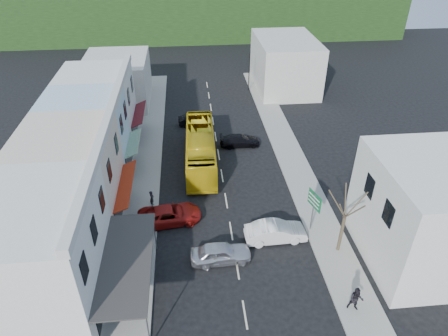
{
  "coord_description": "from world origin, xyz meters",
  "views": [
    {
      "loc": [
        -2.93,
        -24.14,
        22.06
      ],
      "look_at": [
        0.0,
        6.0,
        2.2
      ],
      "focal_mm": 32.0,
      "sensor_mm": 36.0,
      "label": 1
    }
  ],
  "objects_px": {
    "car_white": "(275,233)",
    "traffic_signal": "(249,72)",
    "car_red": "(170,215)",
    "direction_sign": "(313,212)",
    "bus": "(201,149)",
    "pedestrian_right": "(356,300)",
    "street_tree": "(345,217)",
    "pedestrian_left": "(152,198)",
    "car_silver": "(221,254)"
  },
  "relations": [
    {
      "from": "car_white",
      "to": "traffic_signal",
      "type": "xyz_separation_m",
      "value": [
        2.46,
        30.67,
        1.96
      ]
    },
    {
      "from": "car_red",
      "to": "direction_sign",
      "type": "height_order",
      "value": "direction_sign"
    },
    {
      "from": "bus",
      "to": "pedestrian_right",
      "type": "xyz_separation_m",
      "value": [
        9.02,
        -19.03,
        -0.55
      ]
    },
    {
      "from": "street_tree",
      "to": "traffic_signal",
      "type": "bearing_deg",
      "value": 93.66
    },
    {
      "from": "traffic_signal",
      "to": "pedestrian_left",
      "type": "bearing_deg",
      "value": 74.15
    },
    {
      "from": "bus",
      "to": "car_white",
      "type": "relative_size",
      "value": 2.64
    },
    {
      "from": "car_red",
      "to": "direction_sign",
      "type": "xyz_separation_m",
      "value": [
        11.34,
        -2.22,
        1.22
      ]
    },
    {
      "from": "street_tree",
      "to": "car_white",
      "type": "bearing_deg",
      "value": 159.58
    },
    {
      "from": "traffic_signal",
      "to": "street_tree",
      "type": "bearing_deg",
      "value": 103.51
    },
    {
      "from": "car_silver",
      "to": "car_white",
      "type": "relative_size",
      "value": 1.0
    },
    {
      "from": "car_white",
      "to": "pedestrian_right",
      "type": "xyz_separation_m",
      "value": [
        3.75,
        -7.03,
        0.3
      ]
    },
    {
      "from": "car_silver",
      "to": "direction_sign",
      "type": "height_order",
      "value": "direction_sign"
    },
    {
      "from": "bus",
      "to": "direction_sign",
      "type": "distance_m",
      "value": 13.99
    },
    {
      "from": "pedestrian_left",
      "to": "direction_sign",
      "type": "distance_m",
      "value": 13.64
    },
    {
      "from": "street_tree",
      "to": "traffic_signal",
      "type": "xyz_separation_m",
      "value": [
        -2.07,
        32.35,
        -0.67
      ]
    },
    {
      "from": "bus",
      "to": "pedestrian_right",
      "type": "bearing_deg",
      "value": -63.12
    },
    {
      "from": "traffic_signal",
      "to": "car_silver",
      "type": "bearing_deg",
      "value": 87.81
    },
    {
      "from": "car_red",
      "to": "direction_sign",
      "type": "distance_m",
      "value": 11.62
    },
    {
      "from": "car_silver",
      "to": "street_tree",
      "type": "relative_size",
      "value": 0.66
    },
    {
      "from": "car_white",
      "to": "pedestrian_left",
      "type": "bearing_deg",
      "value": 60.55
    },
    {
      "from": "direction_sign",
      "to": "street_tree",
      "type": "height_order",
      "value": "street_tree"
    },
    {
      "from": "bus",
      "to": "car_red",
      "type": "bearing_deg",
      "value": -106.91
    },
    {
      "from": "pedestrian_left",
      "to": "street_tree",
      "type": "relative_size",
      "value": 0.25
    },
    {
      "from": "bus",
      "to": "street_tree",
      "type": "bearing_deg",
      "value": -52.86
    },
    {
      "from": "direction_sign",
      "to": "traffic_signal",
      "type": "xyz_separation_m",
      "value": [
        -0.6,
        29.91,
        0.74
      ]
    },
    {
      "from": "direction_sign",
      "to": "car_silver",
      "type": "bearing_deg",
      "value": -177.01
    },
    {
      "from": "pedestrian_left",
      "to": "traffic_signal",
      "type": "relative_size",
      "value": 0.32
    },
    {
      "from": "car_red",
      "to": "pedestrian_left",
      "type": "height_order",
      "value": "pedestrian_left"
    },
    {
      "from": "bus",
      "to": "pedestrian_right",
      "type": "height_order",
      "value": "bus"
    },
    {
      "from": "bus",
      "to": "direction_sign",
      "type": "bearing_deg",
      "value": -51.92
    },
    {
      "from": "bus",
      "to": "traffic_signal",
      "type": "xyz_separation_m",
      "value": [
        7.73,
        18.67,
        1.11
      ]
    },
    {
      "from": "car_red",
      "to": "traffic_signal",
      "type": "bearing_deg",
      "value": -28.99
    },
    {
      "from": "direction_sign",
      "to": "traffic_signal",
      "type": "height_order",
      "value": "traffic_signal"
    },
    {
      "from": "bus",
      "to": "traffic_signal",
      "type": "distance_m",
      "value": 20.24
    },
    {
      "from": "car_silver",
      "to": "street_tree",
      "type": "distance_m",
      "value": 9.37
    },
    {
      "from": "pedestrian_right",
      "to": "direction_sign",
      "type": "relative_size",
      "value": 0.44
    },
    {
      "from": "direction_sign",
      "to": "street_tree",
      "type": "bearing_deg",
      "value": -74.9
    },
    {
      "from": "bus",
      "to": "car_white",
      "type": "xyz_separation_m",
      "value": [
        5.27,
        -12.0,
        -0.85
      ]
    },
    {
      "from": "traffic_signal",
      "to": "car_white",
      "type": "bearing_deg",
      "value": 95.26
    },
    {
      "from": "car_white",
      "to": "car_silver",
      "type": "bearing_deg",
      "value": 110.06
    },
    {
      "from": "pedestrian_right",
      "to": "pedestrian_left",
      "type": "bearing_deg",
      "value": 158.2
    },
    {
      "from": "pedestrian_right",
      "to": "direction_sign",
      "type": "xyz_separation_m",
      "value": [
        -0.69,
        7.79,
        0.92
      ]
    },
    {
      "from": "street_tree",
      "to": "direction_sign",
      "type": "bearing_deg",
      "value": 121.02
    },
    {
      "from": "car_white",
      "to": "direction_sign",
      "type": "bearing_deg",
      "value": -78.12
    },
    {
      "from": "pedestrian_right",
      "to": "traffic_signal",
      "type": "relative_size",
      "value": 0.32
    },
    {
      "from": "pedestrian_left",
      "to": "bus",
      "type": "bearing_deg",
      "value": -27.13
    },
    {
      "from": "bus",
      "to": "direction_sign",
      "type": "relative_size",
      "value": 3.01
    },
    {
      "from": "direction_sign",
      "to": "street_tree",
      "type": "distance_m",
      "value": 3.19
    },
    {
      "from": "pedestrian_right",
      "to": "car_white",
      "type": "bearing_deg",
      "value": 138.01
    },
    {
      "from": "bus",
      "to": "traffic_signal",
      "type": "height_order",
      "value": "traffic_signal"
    }
  ]
}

